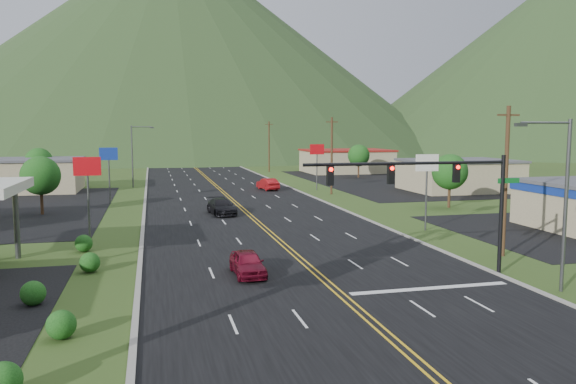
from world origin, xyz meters
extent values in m
cylinder|color=black|center=(10.50, 14.00, 3.50)|extent=(0.24, 0.24, 7.00)
cylinder|color=black|center=(4.50, 14.00, 6.60)|extent=(12.00, 0.18, 0.18)
cube|color=#0C591E|center=(10.90, 14.00, 5.50)|extent=(1.40, 0.06, 0.30)
cube|color=black|center=(7.50, 14.00, 6.00)|extent=(0.35, 0.28, 1.05)
sphere|color=#FF0C05|center=(7.50, 13.82, 6.35)|extent=(0.22, 0.22, 0.22)
cube|color=black|center=(3.50, 14.00, 6.00)|extent=(0.35, 0.28, 1.05)
sphere|color=#FF0C05|center=(3.50, 13.82, 6.35)|extent=(0.22, 0.22, 0.22)
cube|color=black|center=(0.00, 14.00, 6.00)|extent=(0.35, 0.28, 1.05)
sphere|color=#FF0C05|center=(0.00, 13.82, 6.35)|extent=(0.22, 0.22, 0.22)
cylinder|color=#59595E|center=(11.50, 10.00, 4.50)|extent=(0.20, 0.20, 9.00)
cylinder|color=#59595E|center=(10.06, 10.00, 8.80)|extent=(2.88, 0.12, 0.12)
cube|color=#59595E|center=(8.62, 10.00, 8.70)|extent=(0.60, 0.25, 0.18)
cylinder|color=#59595E|center=(-12.00, 70.00, 4.50)|extent=(0.20, 0.20, 9.00)
cylinder|color=#59595E|center=(-10.56, 70.00, 8.80)|extent=(2.88, 0.12, 0.12)
cube|color=#59595E|center=(-9.12, 70.00, 8.70)|extent=(0.60, 0.25, 0.18)
cylinder|color=#59595E|center=(-18.00, 25.00, 2.50)|extent=(0.36, 0.36, 5.00)
cube|color=tan|center=(-28.00, 68.00, 2.10)|extent=(18.00, 11.00, 4.20)
cube|color=#4C4C51|center=(-28.00, 68.00, 4.35)|extent=(18.40, 11.40, 0.30)
cube|color=tan|center=(32.00, 55.00, 2.00)|extent=(14.00, 11.00, 4.00)
cube|color=#4C4C51|center=(32.00, 55.00, 4.15)|extent=(14.40, 11.40, 0.30)
cube|color=tan|center=(28.00, 90.00, 2.10)|extent=(16.00, 12.00, 4.20)
cube|color=maroon|center=(28.00, 90.00, 4.35)|extent=(16.40, 12.40, 0.30)
cylinder|color=#59595E|center=(-14.00, 30.00, 2.50)|extent=(0.16, 0.16, 5.00)
cube|color=red|center=(-14.00, 30.00, 5.70)|extent=(2.00, 0.18, 1.40)
cylinder|color=#59595E|center=(-14.00, 52.00, 2.50)|extent=(0.16, 0.16, 5.00)
cube|color=navy|center=(-14.00, 52.00, 5.70)|extent=(2.00, 0.18, 1.40)
cylinder|color=#59595E|center=(13.00, 28.00, 2.50)|extent=(0.16, 0.16, 5.00)
cube|color=white|center=(13.00, 28.00, 5.70)|extent=(2.00, 0.18, 1.40)
cylinder|color=#59595E|center=(13.00, 60.00, 2.50)|extent=(0.16, 0.16, 5.00)
cube|color=red|center=(13.00, 60.00, 5.70)|extent=(2.00, 0.18, 1.40)
cylinder|color=#382314|center=(-20.00, 45.00, 1.50)|extent=(0.30, 0.30, 3.00)
sphere|color=#153F12|center=(-20.00, 45.00, 3.90)|extent=(3.84, 3.84, 3.84)
cylinder|color=#382314|center=(-25.00, 72.00, 1.50)|extent=(0.30, 0.30, 3.00)
sphere|color=#153F12|center=(-25.00, 72.00, 3.90)|extent=(3.84, 3.84, 3.84)
cylinder|color=#382314|center=(22.00, 40.00, 1.50)|extent=(0.30, 0.30, 3.00)
sphere|color=#153F12|center=(22.00, 40.00, 3.90)|extent=(3.84, 3.84, 3.84)
cylinder|color=#382314|center=(26.00, 78.00, 1.50)|extent=(0.30, 0.30, 3.00)
sphere|color=#153F12|center=(26.00, 78.00, 3.90)|extent=(3.84, 3.84, 3.84)
cylinder|color=#382314|center=(13.50, 18.00, 5.00)|extent=(0.28, 0.28, 10.00)
cube|color=#382314|center=(13.50, 18.00, 9.40)|extent=(1.60, 0.12, 0.12)
cylinder|color=#382314|center=(13.50, 55.00, 5.00)|extent=(0.28, 0.28, 10.00)
cube|color=#382314|center=(13.50, 55.00, 9.40)|extent=(1.60, 0.12, 0.12)
cylinder|color=#382314|center=(13.50, 95.00, 5.00)|extent=(0.28, 0.28, 10.00)
cube|color=#382314|center=(13.50, 95.00, 9.40)|extent=(1.60, 0.12, 0.12)
cylinder|color=#382314|center=(13.50, 135.00, 5.00)|extent=(0.28, 0.28, 10.00)
cube|color=#382314|center=(13.50, 135.00, 9.40)|extent=(1.60, 0.12, 0.12)
cone|color=#243F1C|center=(0.00, 220.00, 42.50)|extent=(220.00, 220.00, 85.00)
cone|color=#243F1C|center=(147.84, 176.19, 35.00)|extent=(180.00, 180.00, 70.00)
imported|color=maroon|center=(-4.01, 17.00, 0.72)|extent=(1.82, 4.25, 1.43)
imported|color=black|center=(-2.63, 40.74, 0.77)|extent=(2.80, 5.52, 1.54)
imported|color=#A01115|center=(6.42, 61.91, 0.81)|extent=(2.52, 5.13, 1.62)
camera|label=1|loc=(-9.26, -14.51, 8.48)|focal=35.00mm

